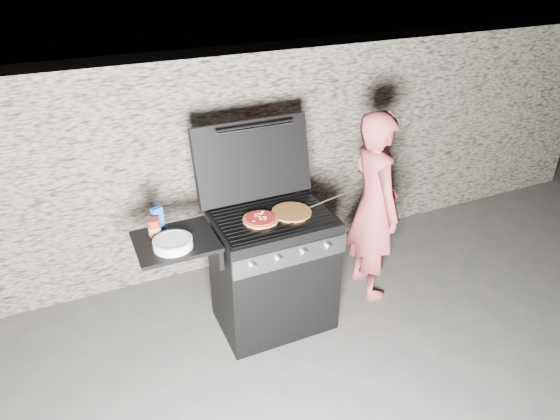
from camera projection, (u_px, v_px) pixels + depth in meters
name	position (u px, v px, depth m)	size (l,w,h in m)	color
ground	(274.00, 320.00, 3.80)	(50.00, 50.00, 0.00)	#403F3E
stone_wall	(224.00, 161.00, 4.20)	(8.00, 0.35, 1.80)	gray
gas_grill	(241.00, 280.00, 3.49)	(1.34, 0.79, 0.91)	black
pizza_topped	(260.00, 219.00, 3.30)	(0.24, 0.24, 0.03)	#B3893D
pizza_plain	(291.00, 212.00, 3.39)	(0.27, 0.27, 0.01)	#C87A32
sauce_jar	(154.00, 227.00, 3.13)	(0.08, 0.08, 0.12)	maroon
blue_carton	(158.00, 218.00, 3.21)	(0.07, 0.04, 0.15)	blue
plate_stack	(173.00, 243.00, 3.03)	(0.24, 0.24, 0.06)	white
person	(374.00, 207.00, 3.79)	(0.55, 0.36, 1.52)	#B2424D
tongs	(335.00, 198.00, 3.50)	(0.01, 0.01, 0.41)	black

